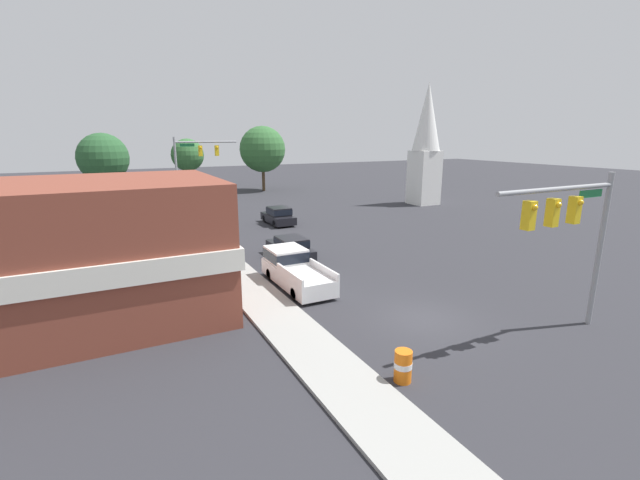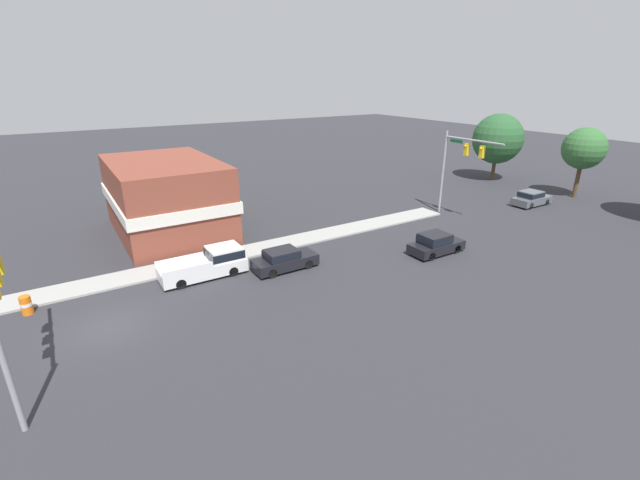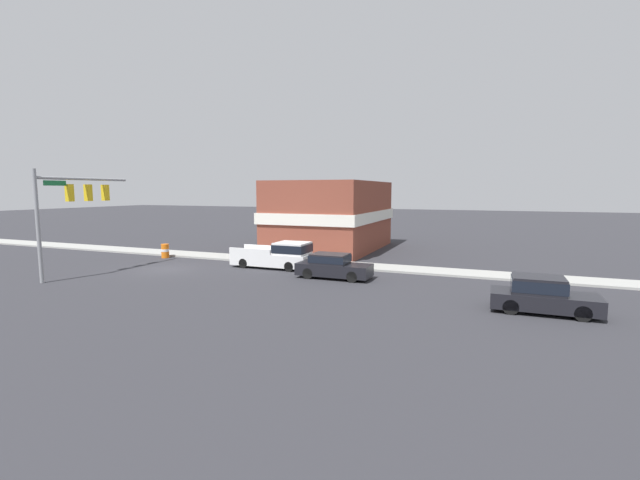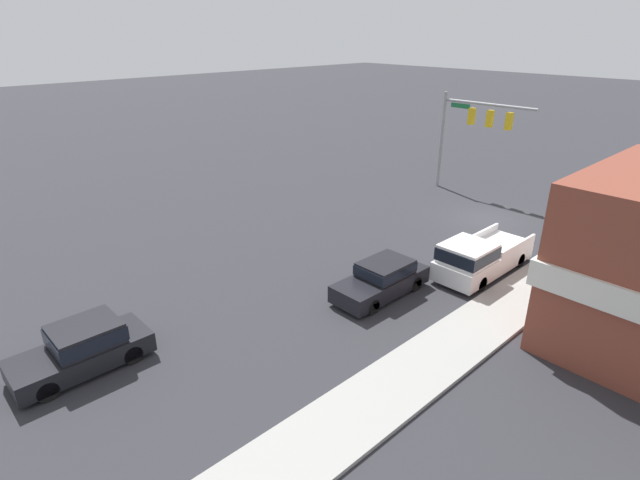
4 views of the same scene
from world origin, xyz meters
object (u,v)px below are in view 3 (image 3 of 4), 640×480
object	(u,v)px
car_lead	(333,265)
construction_barrel	(165,251)
car_oncoming	(541,294)
pickup_truck_parked	(279,255)

from	to	relation	value
car_lead	construction_barrel	xyz separation A→B (m)	(-2.42, -15.01, -0.21)
car_lead	car_oncoming	size ratio (longest dim) A/B	1.04
construction_barrel	pickup_truck_parked	bearing A→B (deg)	86.60
car_oncoming	pickup_truck_parked	size ratio (longest dim) A/B	0.77
car_lead	construction_barrel	distance (m)	15.20
pickup_truck_parked	car_lead	bearing A→B (deg)	68.57
car_lead	construction_barrel	size ratio (longest dim) A/B	4.09
car_oncoming	construction_barrel	size ratio (longest dim) A/B	3.94
construction_barrel	car_oncoming	bearing A→B (deg)	77.15
car_lead	pickup_truck_parked	size ratio (longest dim) A/B	0.80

